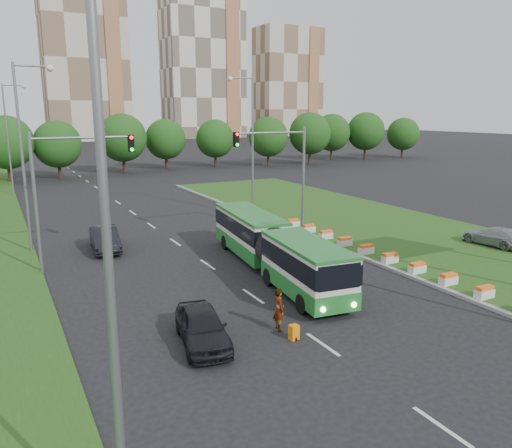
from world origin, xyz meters
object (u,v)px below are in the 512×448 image
traffic_mast_median (285,164)px  articulated_bus (271,247)px  car_left_near (202,327)px  traffic_mast_left (64,178)px  pedestrian (279,309)px  shopping_trolley (294,332)px  car_left_far (105,239)px  car_median (495,236)px

traffic_mast_median → articulated_bus: size_ratio=0.53×
articulated_bus → car_left_near: bearing=-128.9°
traffic_mast_left → pedestrian: size_ratio=4.32×
traffic_mast_median → shopping_trolley: traffic_mast_median is taller
traffic_mast_median → pedestrian: traffic_mast_median is taller
car_left_far → shopping_trolley: (4.02, -17.22, -0.47)m
car_left_far → car_left_near: bearing=-82.9°
pedestrian → traffic_mast_left: bearing=35.3°
car_left_far → shopping_trolley: bearing=-71.8°
shopping_trolley → traffic_mast_left: bearing=109.2°
car_left_near → car_left_far: 15.90m
traffic_mast_left → articulated_bus: 12.35m
car_left_far → traffic_mast_median: bearing=-4.6°
traffic_mast_median → car_median: traffic_mast_median is taller
car_left_near → car_median: car_left_near is taller
traffic_mast_median → traffic_mast_left: bearing=-176.2°
car_median → shopping_trolley: (-19.59, -5.64, -0.48)m
traffic_mast_median → pedestrian: size_ratio=4.32×
pedestrian → shopping_trolley: (0.08, -1.08, -0.62)m
pedestrian → shopping_trolley: 1.25m
traffic_mast_left → articulated_bus: size_ratio=0.53×
traffic_mast_median → car_left_far: traffic_mast_median is taller
traffic_mast_left → car_left_near: size_ratio=1.84×
shopping_trolley → car_left_far: bearing=97.2°
car_left_far → car_median: size_ratio=1.08×
pedestrian → shopping_trolley: pedestrian is taller
articulated_bus → car_left_near: 9.65m
car_left_far → pedestrian: 16.62m
traffic_mast_median → car_median: bearing=-40.6°
traffic_mast_median → shopping_trolley: bearing=-119.6°
articulated_bus → traffic_mast_median: bearing=61.0°
car_left_near → car_median: (23.02, 4.30, 0.04)m
traffic_mast_left → shopping_trolley: traffic_mast_left is taller
car_left_near → pedestrian: (3.36, -0.26, 0.19)m
traffic_mast_left → car_median: 27.88m
traffic_mast_left → shopping_trolley: (6.60, -14.08, -5.04)m
car_left_near → car_median: bearing=20.9°
car_left_far → articulated_bus: bearing=-45.8°
traffic_mast_left → shopping_trolley: bearing=-64.9°
articulated_bus → car_left_near: size_ratio=3.46×
car_left_far → pedestrian: pedestrian is taller
traffic_mast_left → pedestrian: (6.52, -13.00, -4.42)m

